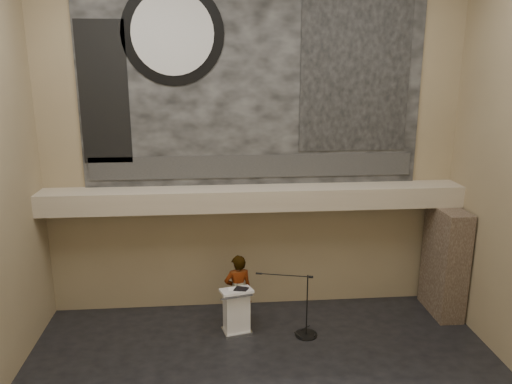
{
  "coord_description": "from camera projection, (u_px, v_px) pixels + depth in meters",
  "views": [
    {
      "loc": [
        -0.94,
        -7.8,
        6.12
      ],
      "look_at": [
        0.0,
        3.2,
        3.2
      ],
      "focal_mm": 35.0,
      "sensor_mm": 36.0,
      "label": 1
    }
  ],
  "objects": [
    {
      "name": "binder",
      "position": [
        241.0,
        289.0,
        11.25
      ],
      "size": [
        0.36,
        0.33,
        0.04
      ],
      "primitive_type": "cube",
      "rotation": [
        0.0,
        0.0,
        -0.39
      ],
      "color": "black",
      "rests_on": "lectern"
    },
    {
      "name": "banner",
      "position": [
        253.0,
        79.0,
        11.52
      ],
      "size": [
        8.0,
        0.05,
        5.0
      ],
      "primitive_type": "cube",
      "color": "black",
      "rests_on": "wall_back"
    },
    {
      "name": "lectern",
      "position": [
        237.0,
        311.0,
        11.43
      ],
      "size": [
        0.8,
        0.65,
        1.13
      ],
      "rotation": [
        0.0,
        0.0,
        0.24
      ],
      "color": "silver",
      "rests_on": "floor"
    },
    {
      "name": "sprinkler_right",
      "position": [
        333.0,
        208.0,
        12.05
      ],
      "size": [
        0.04,
        0.04,
        0.06
      ],
      "primitive_type": "cylinder",
      "color": "#B2893D",
      "rests_on": "soffit"
    },
    {
      "name": "papers",
      "position": [
        233.0,
        290.0,
        11.25
      ],
      "size": [
        0.2,
        0.28,
        0.0
      ],
      "primitive_type": "cube",
      "rotation": [
        0.0,
        0.0,
        0.01
      ],
      "color": "white",
      "rests_on": "lectern"
    },
    {
      "name": "soffit",
      "position": [
        255.0,
        198.0,
        11.87
      ],
      "size": [
        10.0,
        0.8,
        0.5
      ],
      "primitive_type": "cube",
      "color": "tan",
      "rests_on": "wall_back"
    },
    {
      "name": "banner_clock_rim",
      "position": [
        173.0,
        33.0,
        11.08
      ],
      "size": [
        2.3,
        0.02,
        2.3
      ],
      "primitive_type": "cylinder",
      "rotation": [
        1.57,
        0.0,
        0.0
      ],
      "color": "black",
      "rests_on": "banner"
    },
    {
      "name": "banner_building_print",
      "position": [
        355.0,
        74.0,
        11.66
      ],
      "size": [
        2.6,
        0.02,
        3.6
      ],
      "primitive_type": "cube",
      "color": "black",
      "rests_on": "banner"
    },
    {
      "name": "banner_clock_face",
      "position": [
        173.0,
        33.0,
        11.06
      ],
      "size": [
        1.84,
        0.02,
        1.84
      ],
      "primitive_type": "cylinder",
      "rotation": [
        1.57,
        0.0,
        0.0
      ],
      "color": "silver",
      "rests_on": "banner"
    },
    {
      "name": "banner_text_strip",
      "position": [
        253.0,
        166.0,
        12.01
      ],
      "size": [
        7.76,
        0.02,
        0.55
      ],
      "primitive_type": "cube",
      "color": "#2A2A2A",
      "rests_on": "banner"
    },
    {
      "name": "stone_pier",
      "position": [
        445.0,
        261.0,
        12.23
      ],
      "size": [
        0.6,
        1.4,
        2.7
      ],
      "primitive_type": "cube",
      "color": "#423429",
      "rests_on": "floor"
    },
    {
      "name": "speaker_person",
      "position": [
        238.0,
        291.0,
        11.67
      ],
      "size": [
        0.72,
        0.53,
        1.79
      ],
      "primitive_type": "imported",
      "rotation": [
        0.0,
        0.0,
        3.32
      ],
      "color": "silver",
      "rests_on": "floor"
    },
    {
      "name": "mic_stand",
      "position": [
        305.0,
        326.0,
        11.42
      ],
      "size": [
        1.39,
        0.55,
        1.5
      ],
      "rotation": [
        0.0,
        0.0,
        -0.24
      ],
      "color": "black",
      "rests_on": "floor"
    },
    {
      "name": "wall_front",
      "position": [
        329.0,
        289.0,
        4.22
      ],
      "size": [
        10.0,
        0.02,
        8.5
      ],
      "primitive_type": "cube",
      "color": "#8A7757",
      "rests_on": "floor"
    },
    {
      "name": "banner_brick_print",
      "position": [
        104.0,
        93.0,
        11.28
      ],
      "size": [
        1.1,
        0.02,
        3.2
      ],
      "primitive_type": "cube",
      "color": "black",
      "rests_on": "banner"
    },
    {
      "name": "sprinkler_left",
      "position": [
        187.0,
        211.0,
        11.76
      ],
      "size": [
        0.04,
        0.04,
        0.06
      ],
      "primitive_type": "cylinder",
      "color": "#B2893D",
      "rests_on": "soffit"
    },
    {
      "name": "wall_back",
      "position": [
        253.0,
        141.0,
        11.92
      ],
      "size": [
        10.0,
        0.02,
        8.5
      ],
      "primitive_type": "cube",
      "color": "#8A7757",
      "rests_on": "floor"
    }
  ]
}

